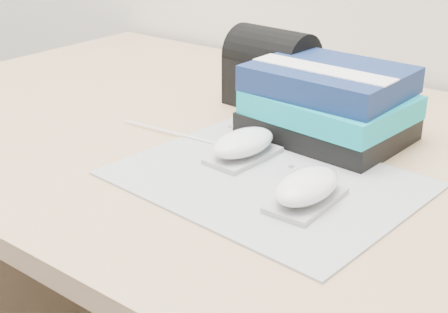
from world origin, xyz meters
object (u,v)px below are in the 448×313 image
Objects in this scene: desk at (335,279)px; pouch at (271,69)px; mouse_rear at (243,145)px; mouse_front at (307,188)px; book_stack at (329,103)px.

pouch is (-0.18, 0.08, 0.30)m from desk.
mouse_rear is 0.15m from mouse_front.
pouch is (-0.15, 0.07, 0.01)m from book_stack.
mouse_front is 0.37m from pouch.
mouse_front is at bearing -75.44° from desk.
desk is 0.29m from book_stack.
book_stack reaches higher than mouse_rear.
desk is at bearing -22.70° from pouch.
mouse_rear is (-0.08, -0.14, 0.26)m from desk.
mouse_rear is 0.24m from pouch.
desk is at bearing 58.65° from mouse_rear.
mouse_rear and mouse_front have the same top height.
book_stack is at bearing -25.47° from pouch.
desk is 14.55× the size of mouse_rear.
desk is 0.33m from mouse_front.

